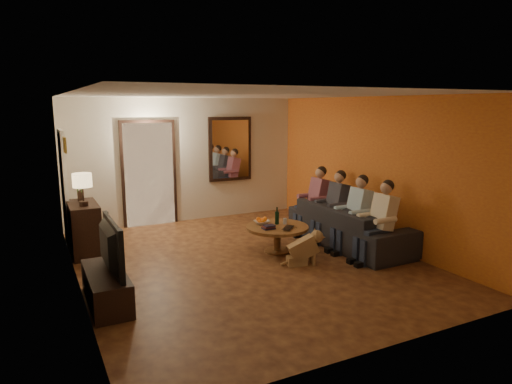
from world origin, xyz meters
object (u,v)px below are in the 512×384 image
person_c (334,209)px  dog (303,247)px  person_a (380,224)px  wine_bottle (277,215)px  person_d (316,203)px  tv_stand (106,288)px  tv (104,247)px  bowl (262,222)px  sofa (349,225)px  coffee_table (277,239)px  person_b (356,216)px  dresser (84,229)px  laptop (291,228)px  table_lamp (83,190)px

person_c → dog: 1.46m
person_a → wine_bottle: 1.70m
person_a → person_d: bearing=90.0°
tv_stand → tv: (0.00, 0.00, 0.53)m
tv → bowl: (2.73, 1.06, -0.26)m
sofa → coffee_table: size_ratio=2.36×
sofa → person_b: 0.40m
person_c → person_d: bearing=90.0°
dresser → dog: 3.63m
coffee_table → laptop: bearing=-70.3°
sofa → person_c: size_ratio=2.07×
dresser → laptop: (3.01, -1.64, 0.03)m
table_lamp → person_b: bearing=-22.1°
bowl → person_a: bearing=-44.2°
dog → bowl: dog is taller
tv → laptop: size_ratio=3.43×
person_a → wine_bottle: size_ratio=3.87×
laptop → person_b: bearing=-56.9°
table_lamp → person_a: size_ratio=0.45×
bowl → laptop: size_ratio=0.79×
tv → wine_bottle: size_ratio=3.64×
dresser → sofa: 4.52m
bowl → sofa: bearing=-17.0°
dresser → tv: 2.23m
sofa → tv: bearing=97.4°
tv → dog: 3.00m
person_a → laptop: bearing=142.5°
tv_stand → person_b: (4.13, 0.31, 0.39)m
dresser → dog: dresser is taller
sofa → table_lamp: bearing=71.2°
person_b → wine_bottle: 1.33m
tv → person_c: size_ratio=0.94×
sofa → person_d: 0.94m
person_a → bowl: person_a is taller
sofa → person_b: (-0.10, -0.30, 0.24)m
tv_stand → dog: 2.96m
person_d → coffee_table: (-1.22, -0.66, -0.38)m
table_lamp → wine_bottle: bearing=-19.3°
person_b → person_c: (0.00, 0.60, 0.00)m
person_d → tv_stand: bearing=-159.9°
dresser → person_a: 4.83m
table_lamp → sofa: size_ratio=0.22×
table_lamp → coffee_table: table_lamp is taller
tv_stand → laptop: laptop is taller
person_d → bowl: bearing=-162.4°
person_b → person_a: bearing=-90.0°
tv_stand → coffee_table: size_ratio=1.19×
person_c → person_d: same height
dog → dresser: bearing=159.0°
wine_bottle → laptop: bearing=-82.5°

